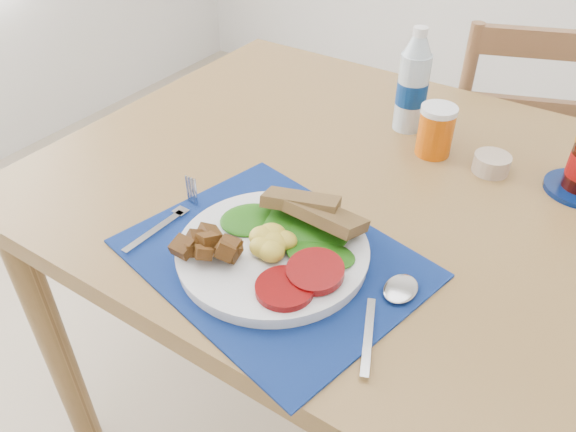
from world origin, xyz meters
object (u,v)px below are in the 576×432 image
object	(u,v)px
breakfast_plate	(268,247)
water_bottle	(413,86)
chair_far	(514,132)
juice_glass	(435,132)

from	to	relation	value
breakfast_plate	water_bottle	size ratio (longest dim) A/B	1.34
chair_far	water_bottle	distance (m)	0.61
water_bottle	juice_glass	bearing A→B (deg)	-39.18
water_bottle	juice_glass	distance (m)	0.11
chair_far	breakfast_plate	world-z (taller)	chair_far
breakfast_plate	water_bottle	world-z (taller)	water_bottle
chair_far	water_bottle	size ratio (longest dim) A/B	5.09
water_bottle	juice_glass	size ratio (longest dim) A/B	2.28
water_bottle	chair_far	bearing A→B (deg)	76.90
breakfast_plate	juice_glass	distance (m)	0.42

